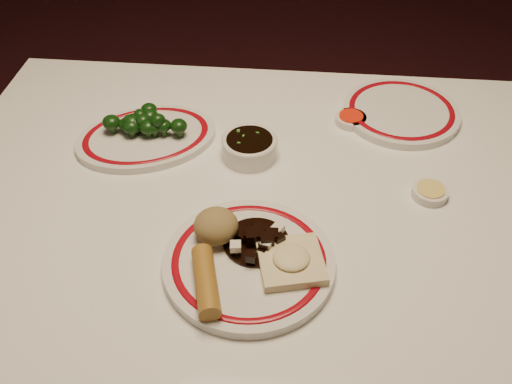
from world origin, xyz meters
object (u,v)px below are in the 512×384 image
object	(u,v)px
rice_mound	(216,226)
broccoli_pile	(143,123)
dining_table	(260,237)
fried_wonton	(291,261)
soy_bowl	(250,148)
stirfry_heap	(259,240)
broccoli_plate	(146,137)
main_plate	(249,262)
spring_roll	(206,281)

from	to	relation	value
rice_mound	broccoli_pile	distance (m)	0.33
dining_table	fried_wonton	size ratio (longest dim) A/B	10.24
soy_bowl	dining_table	bearing A→B (deg)	-76.15
stirfry_heap	dining_table	bearing A→B (deg)	94.08
dining_table	soy_bowl	distance (m)	0.17
broccoli_plate	broccoli_pile	size ratio (longest dim) A/B	1.99
main_plate	fried_wonton	size ratio (longest dim) A/B	2.75
stirfry_heap	soy_bowl	xyz separation A→B (m)	(-0.04, 0.24, -0.01)
broccoli_plate	soy_bowl	distance (m)	0.21
rice_mound	soy_bowl	world-z (taller)	rice_mound
broccoli_pile	spring_roll	bearing A→B (deg)	-63.93
spring_roll	stirfry_heap	distance (m)	0.12
main_plate	rice_mound	distance (m)	0.08
rice_mound	soy_bowl	xyz separation A→B (m)	(0.03, 0.23, -0.02)
soy_bowl	spring_roll	bearing A→B (deg)	-95.14
rice_mound	broccoli_plate	xyz separation A→B (m)	(-0.18, 0.26, -0.03)
broccoli_pile	soy_bowl	bearing A→B (deg)	-9.93
main_plate	rice_mound	bearing A→B (deg)	143.30
stirfry_heap	main_plate	bearing A→B (deg)	-111.46
spring_roll	soy_bowl	xyz separation A→B (m)	(0.03, 0.34, -0.01)
fried_wonton	soy_bowl	world-z (taller)	fried_wonton
main_plate	broccoli_plate	bearing A→B (deg)	127.72
dining_table	broccoli_plate	bearing A→B (deg)	147.07
rice_mound	dining_table	bearing A→B (deg)	60.48
stirfry_heap	broccoli_pile	world-z (taller)	broccoli_pile
spring_roll	fried_wonton	xyz separation A→B (m)	(0.12, 0.06, -0.01)
fried_wonton	stirfry_heap	distance (m)	0.07
spring_roll	fried_wonton	bearing A→B (deg)	9.61
dining_table	broccoli_pile	xyz separation A→B (m)	(-0.24, 0.16, 0.13)
fried_wonton	main_plate	bearing A→B (deg)	174.84
dining_table	stirfry_heap	distance (m)	0.17
spring_roll	broccoli_plate	bearing A→B (deg)	101.09
spring_roll	dining_table	bearing A→B (deg)	58.94
fried_wonton	spring_roll	bearing A→B (deg)	-155.48
rice_mound	stirfry_heap	world-z (taller)	rice_mound
dining_table	broccoli_pile	distance (m)	0.32
rice_mound	spring_roll	world-z (taller)	rice_mound
stirfry_heap	broccoli_plate	size ratio (longest dim) A/B	0.32
broccoli_pile	rice_mound	bearing A→B (deg)	-55.82
rice_mound	spring_roll	size ratio (longest dim) A/B	0.60
fried_wonton	broccoli_plate	distance (m)	0.43
soy_bowl	main_plate	bearing A→B (deg)	-84.46
spring_roll	soy_bowl	size ratio (longest dim) A/B	1.16
stirfry_heap	soy_bowl	size ratio (longest dim) A/B	1.02
stirfry_heap	soy_bowl	bearing A→B (deg)	99.19
soy_bowl	rice_mound	bearing A→B (deg)	-97.31
dining_table	spring_roll	size ratio (longest dim) A/B	9.97
spring_roll	broccoli_pile	distance (m)	0.42
rice_mound	spring_roll	distance (m)	0.10
stirfry_heap	broccoli_plate	xyz separation A→B (m)	(-0.25, 0.27, -0.02)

